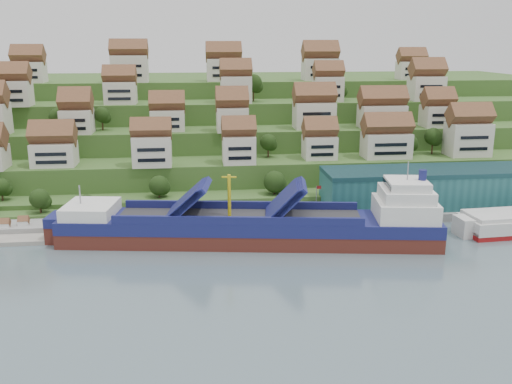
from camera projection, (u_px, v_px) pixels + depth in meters
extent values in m
plane|color=slate|center=(249.00, 240.00, 133.95)|extent=(300.00, 300.00, 0.00)
cube|color=gray|center=(319.00, 214.00, 150.24)|extent=(180.00, 14.00, 2.20)
cube|color=gray|center=(8.00, 231.00, 139.04)|extent=(45.00, 20.00, 1.00)
cube|color=#2D4C1E|center=(226.00, 159.00, 216.03)|extent=(260.00, 128.00, 4.00)
cube|color=#2D4C1E|center=(226.00, 148.00, 219.94)|extent=(260.00, 118.00, 11.00)
cube|color=#2D4C1E|center=(224.00, 135.00, 226.72)|extent=(260.00, 102.00, 18.00)
cube|color=#2D4C1E|center=(223.00, 124.00, 233.51)|extent=(260.00, 86.00, 25.00)
cube|color=#2D4C1E|center=(222.00, 114.00, 241.38)|extent=(260.00, 68.00, 31.00)
cube|color=beige|center=(54.00, 154.00, 161.68)|extent=(11.94, 8.57, 6.58)
cube|color=beige|center=(152.00, 151.00, 160.85)|extent=(10.82, 7.03, 8.57)
cube|color=beige|center=(239.00, 150.00, 164.77)|extent=(9.33, 7.62, 8.00)
cube|color=beige|center=(319.00, 147.00, 171.51)|extent=(9.63, 7.73, 6.85)
cube|color=beige|center=(386.00, 145.00, 172.88)|extent=(14.05, 8.26, 7.48)
cube|color=beige|center=(468.00, 139.00, 175.65)|extent=(12.58, 8.31, 10.09)
cube|color=beige|center=(77.00, 121.00, 174.24)|extent=(9.26, 8.98, 7.23)
cube|color=beige|center=(168.00, 120.00, 179.15)|extent=(10.57, 7.90, 6.54)
cube|color=beige|center=(232.00, 119.00, 177.64)|extent=(9.62, 8.56, 7.47)
cube|color=beige|center=(314.00, 115.00, 183.68)|extent=(12.83, 8.36, 8.39)
cube|color=beige|center=(382.00, 116.00, 185.11)|extent=(14.54, 8.18, 7.33)
cube|color=beige|center=(437.00, 116.00, 187.17)|extent=(9.69, 8.04, 6.93)
cube|color=beige|center=(15.00, 93.00, 183.05)|extent=(10.16, 7.86, 8.13)
cube|color=beige|center=(120.00, 93.00, 189.86)|extent=(10.42, 7.30, 7.31)
cube|color=beige|center=(236.00, 90.00, 193.09)|extent=(10.24, 7.79, 8.91)
cube|color=beige|center=(328.00, 89.00, 197.69)|extent=(9.79, 7.14, 8.51)
cube|color=beige|center=(426.00, 88.00, 200.86)|extent=(11.34, 8.47, 8.45)
cube|color=beige|center=(29.00, 72.00, 203.70)|extent=(10.80, 8.03, 7.20)
cube|color=beige|center=(130.00, 69.00, 204.50)|extent=(12.86, 7.51, 9.44)
cube|color=beige|center=(224.00, 70.00, 210.59)|extent=(12.49, 8.15, 8.09)
cube|color=beige|center=(320.00, 69.00, 215.39)|extent=(12.88, 8.73, 8.05)
cube|color=beige|center=(411.00, 70.00, 220.45)|extent=(10.32, 7.05, 6.73)
ellipsoid|color=#1F3913|center=(1.00, 187.00, 151.87)|extent=(4.69, 4.69, 4.69)
ellipsoid|color=#1F3913|center=(274.00, 182.00, 158.14)|extent=(6.08, 6.08, 6.08)
ellipsoid|color=#1F3913|center=(159.00, 185.00, 154.90)|extent=(5.42, 5.42, 5.42)
ellipsoid|color=#1F3913|center=(409.00, 143.00, 177.53)|extent=(5.40, 5.40, 5.40)
ellipsoid|color=#1F3913|center=(433.00, 136.00, 177.86)|extent=(5.41, 5.41, 5.41)
ellipsoid|color=#1F3913|center=(268.00, 142.00, 172.97)|extent=(4.98, 4.98, 4.98)
ellipsoid|color=#1F3913|center=(364.00, 109.00, 190.25)|extent=(4.29, 4.29, 4.29)
ellipsoid|color=#1F3913|center=(58.00, 117.00, 179.37)|extent=(5.94, 5.94, 5.94)
ellipsoid|color=#1F3913|center=(102.00, 115.00, 179.31)|extent=(4.93, 4.93, 4.93)
ellipsoid|color=#1F3913|center=(253.00, 83.00, 197.21)|extent=(6.12, 6.12, 6.12)
ellipsoid|color=#1F3913|center=(322.00, 86.00, 202.87)|extent=(5.41, 5.41, 5.41)
ellipsoid|color=#1F3913|center=(340.00, 90.00, 202.03)|extent=(4.88, 4.88, 4.88)
ellipsoid|color=#1F3913|center=(40.00, 199.00, 144.88)|extent=(5.06, 5.06, 5.06)
ellipsoid|color=#1F3913|center=(87.00, 202.00, 146.47)|extent=(4.06, 4.06, 4.06)
cube|color=#246062|center=(434.00, 187.00, 154.08)|extent=(60.00, 15.00, 10.00)
cylinder|color=gray|center=(316.00, 201.00, 143.92)|extent=(0.16, 0.16, 8.00)
cube|color=maroon|center=(319.00, 187.00, 143.06)|extent=(1.20, 0.05, 0.80)
cube|color=white|center=(5.00, 227.00, 136.71)|extent=(2.40, 2.20, 2.20)
cube|color=white|center=(24.00, 225.00, 138.58)|extent=(2.40, 2.20, 2.20)
cube|color=#522019|center=(249.00, 238.00, 132.48)|extent=(87.85, 25.87, 5.57)
cube|color=navy|center=(249.00, 223.00, 131.51)|extent=(87.87, 26.00, 2.89)
cube|color=white|center=(91.00, 210.00, 131.99)|extent=(12.86, 14.18, 2.89)
cube|color=#262628|center=(239.00, 217.00, 131.21)|extent=(56.72, 19.34, 0.33)
cube|color=navy|center=(186.00, 200.00, 130.64)|extent=(10.04, 13.37, 7.70)
cube|color=navy|center=(283.00, 201.00, 129.91)|extent=(9.63, 13.31, 8.13)
cylinder|color=yellow|center=(229.00, 196.00, 130.03)|extent=(0.88, 0.88, 10.02)
cube|color=white|center=(405.00, 209.00, 129.44)|extent=(15.06, 14.50, 4.45)
cube|color=white|center=(406.00, 194.00, 128.53)|extent=(12.67, 12.86, 2.78)
cube|color=white|center=(407.00, 184.00, 127.93)|extent=(10.27, 11.21, 2.00)
cylinder|color=navy|center=(423.00, 175.00, 127.28)|extent=(2.02, 2.02, 2.45)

